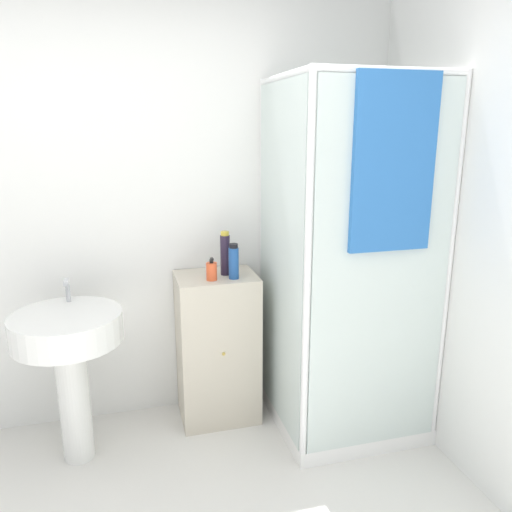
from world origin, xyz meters
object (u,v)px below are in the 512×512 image
object	(u,v)px
soap_dispenser	(212,271)
shampoo_bottle_blue	(234,262)
shampoo_bottle_tall_black	(225,254)
sink	(69,349)

from	to	relation	value
soap_dispenser	shampoo_bottle_blue	xyz separation A→B (m)	(0.13, -0.00, 0.05)
shampoo_bottle_tall_black	soap_dispenser	bearing A→B (deg)	-138.52
shampoo_bottle_tall_black	shampoo_bottle_blue	bearing A→B (deg)	-71.29
soap_dispenser	shampoo_bottle_tall_black	size ratio (longest dim) A/B	0.51
soap_dispenser	shampoo_bottle_blue	distance (m)	0.14
sink	soap_dispenser	size ratio (longest dim) A/B	7.28
sink	soap_dispenser	world-z (taller)	soap_dispenser
soap_dispenser	shampoo_bottle_blue	size ratio (longest dim) A/B	0.65
sink	soap_dispenser	distance (m)	0.85
soap_dispenser	shampoo_bottle_blue	world-z (taller)	shampoo_bottle_blue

